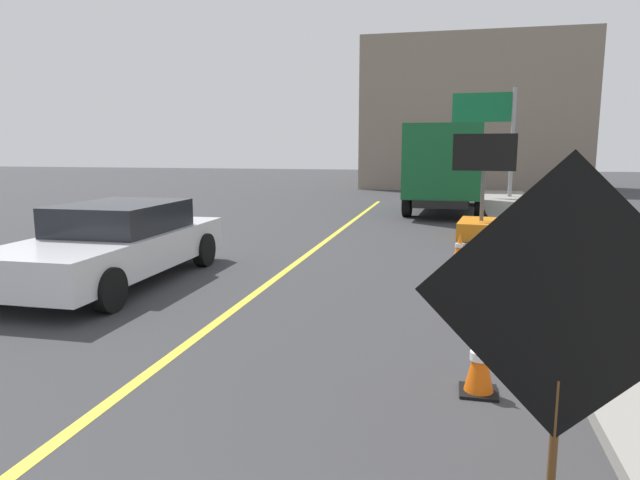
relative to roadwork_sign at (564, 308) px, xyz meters
The scene contains 11 objects.
lane_center_stripe 5.17m from the roadwork_sign, 137.46° to the left, with size 0.14×36.00×0.01m, color yellow.
roadwork_sign is the anchor object (origin of this frame).
arrow_board_trailer 12.01m from the roadwork_sign, 88.98° to the left, with size 1.60×1.91×2.70m.
box_truck 18.11m from the roadwork_sign, 92.36° to the left, with size 2.92×7.42×3.11m.
pickup_car 8.30m from the roadwork_sign, 139.47° to the left, with size 2.11×4.97×1.38m.
highway_guide_sign 23.81m from the roadwork_sign, 86.92° to the left, with size 2.79×0.30×5.00m.
far_building_block 31.77m from the roadwork_sign, 89.10° to the left, with size 12.42×6.56×8.45m, color gray.
traffic_cone_near_sign 2.41m from the roadwork_sign, 97.97° to the left, with size 0.36×0.36×0.66m.
traffic_cone_mid_lane 4.50m from the roadwork_sign, 93.17° to the left, with size 0.36×0.36×0.71m.
traffic_cone_far_lane 6.71m from the roadwork_sign, 93.14° to the left, with size 0.36×0.36×0.71m.
traffic_cone_curbside 8.65m from the roadwork_sign, 92.56° to the left, with size 0.36×0.36×0.60m.
Camera 1 is at (3.01, -0.55, 2.34)m, focal length 31.38 mm.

